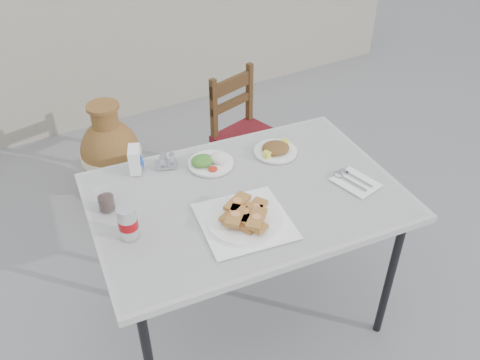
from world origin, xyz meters
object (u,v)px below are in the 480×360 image
soda_can (128,222)px  cola_glass (106,200)px  cafe_table (246,203)px  condiment_caddy (166,161)px  salad_rice_plate (210,161)px  salad_chopped_plate (276,149)px  napkin_holder (135,160)px  terracotta_urn (111,155)px  pide_plate (245,215)px  chair (246,135)px

soda_can → cola_glass: soda_can is taller
cafe_table → condiment_caddy: 0.44m
salad_rice_plate → cola_glass: size_ratio=2.05×
salad_chopped_plate → napkin_holder: (-0.65, 0.20, 0.04)m
salad_chopped_plate → condiment_caddy: (-0.51, 0.17, 0.01)m
cafe_table → terracotta_urn: 1.44m
cafe_table → napkin_holder: (-0.36, 0.41, 0.12)m
cafe_table → pide_plate: 0.21m
cafe_table → condiment_caddy: bearing=120.6°
salad_chopped_plate → terracotta_urn: size_ratio=0.31×
salad_chopped_plate → cola_glass: bearing=-179.8°
napkin_holder → terracotta_urn: size_ratio=0.17×
napkin_holder → chair: bearing=53.6°
pide_plate → terracotta_urn: (-0.14, 1.51, -0.53)m
napkin_holder → condiment_caddy: napkin_holder is taller
cola_glass → terracotta_urn: (0.32, 1.14, -0.55)m
cafe_table → salad_chopped_plate: 0.37m
cola_glass → chair: cola_glass is taller
salad_chopped_plate → chair: size_ratio=0.25×
salad_chopped_plate → napkin_holder: 0.68m
napkin_holder → chair: napkin_holder is taller
salad_rice_plate → terracotta_urn: size_ratio=0.31×
pide_plate → cola_glass: bearing=142.1°
salad_rice_plate → cafe_table: bearing=-82.6°
soda_can → condiment_caddy: (0.32, 0.38, -0.05)m
salad_chopped_plate → terracotta_urn: bearing=115.3°
cafe_table → salad_rice_plate: size_ratio=6.62×
chair → terracotta_urn: 0.91m
salad_rice_plate → cola_glass: bearing=-172.3°
cafe_table → soda_can: size_ratio=10.30×
soda_can → napkin_holder: (0.18, 0.41, -0.01)m
cola_glass → condiment_caddy: size_ratio=0.90×
cola_glass → soda_can: bearing=-83.1°
salad_rice_plate → napkin_holder: bearing=157.4°
terracotta_urn → salad_rice_plate: bearing=-78.9°
pide_plate → terracotta_urn: bearing=95.5°
cola_glass → napkin_holder: (0.21, 0.21, 0.01)m
napkin_holder → soda_can: bearing=-90.7°
pide_plate → cola_glass: size_ratio=3.90×
condiment_caddy → chair: size_ratio=0.14×
cafe_table → chair: (0.56, 0.95, -0.32)m
condiment_caddy → terracotta_urn: size_ratio=0.17×
pide_plate → napkin_holder: 0.63m
cafe_table → cola_glass: size_ratio=13.61×
salad_rice_plate → cola_glass: cola_glass is taller
salad_rice_plate → condiment_caddy: size_ratio=1.85×
salad_chopped_plate → chair: salad_chopped_plate is taller
napkin_holder → condiment_caddy: (0.14, -0.04, -0.04)m
napkin_holder → cola_glass: bearing=-112.0°
condiment_caddy → chair: condiment_caddy is taller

